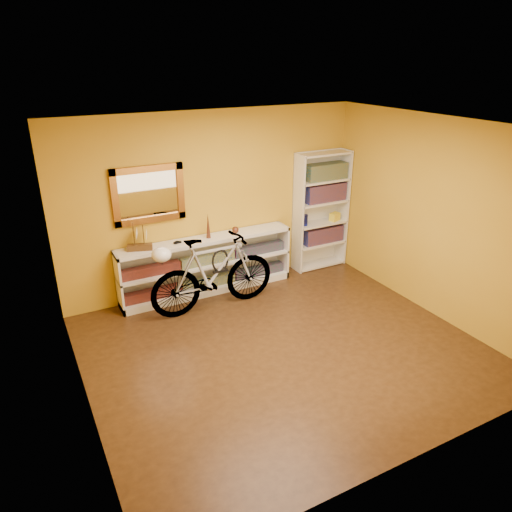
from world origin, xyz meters
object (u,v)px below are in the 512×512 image
bicycle (213,273)px  helmet (161,255)px  console_unit (207,265)px  bookcase (321,211)px

bicycle → helmet: (-0.70, 0.00, 0.41)m
console_unit → helmet: size_ratio=10.29×
helmet → bicycle: bearing=-0.0°
bicycle → helmet: 0.81m
bookcase → bicycle: bookcase is taller
bicycle → bookcase: bearing=-75.9°
bicycle → helmet: bearing=90.0°
helmet → console_unit: bearing=31.8°
console_unit → helmet: helmet is taller
bookcase → bicycle: 2.22m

